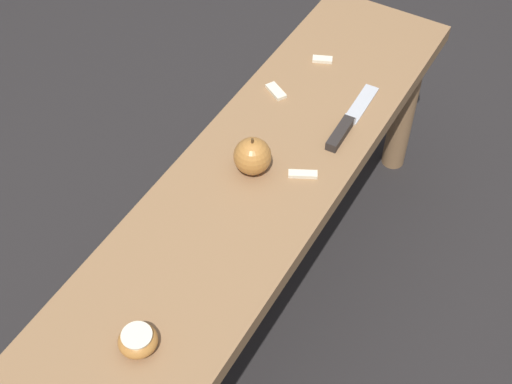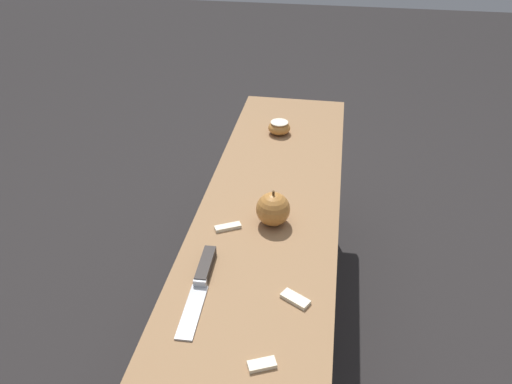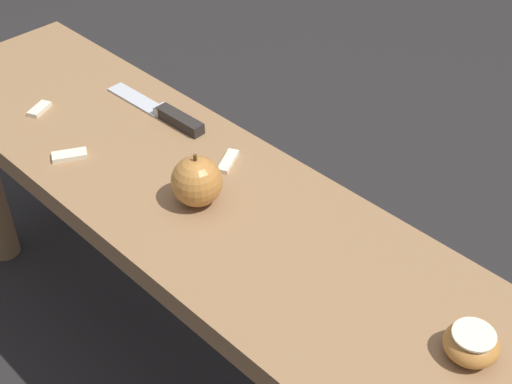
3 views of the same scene
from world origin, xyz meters
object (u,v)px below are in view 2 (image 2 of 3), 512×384
knife (202,277)px  apple_cut (279,127)px  apple_whole (273,209)px  wooden_bench (266,245)px

knife → apple_cut: bearing=172.0°
apple_cut → apple_whole: bearing=-174.7°
apple_whole → apple_cut: size_ratio=1.30×
apple_whole → apple_cut: 0.44m
wooden_bench → knife: bearing=157.3°
wooden_bench → apple_cut: (0.42, 0.02, 0.10)m
knife → apple_cut: (0.65, -0.07, 0.01)m
wooden_bench → apple_whole: size_ratio=15.82×
wooden_bench → knife: (-0.23, 0.10, 0.09)m
knife → apple_whole: size_ratio=2.68×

